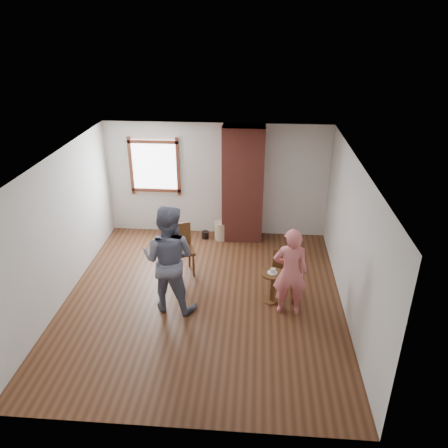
{
  "coord_description": "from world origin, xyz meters",
  "views": [
    {
      "loc": [
        0.89,
        -6.51,
        4.69
      ],
      "look_at": [
        0.32,
        0.8,
        1.15
      ],
      "focal_mm": 35.0,
      "sensor_mm": 36.0,
      "label": 1
    }
  ],
  "objects": [
    {
      "name": "cake_plate",
      "position": [
        1.23,
        0.05,
        0.6
      ],
      "size": [
        0.18,
        0.18,
        0.01
      ],
      "primitive_type": "cylinder",
      "color": "white",
      "rests_on": "side_table"
    },
    {
      "name": "room_shell",
      "position": [
        -0.06,
        0.61,
        1.81
      ],
      "size": [
        5.04,
        5.52,
        2.62
      ],
      "color": "silver",
      "rests_on": "ground"
    },
    {
      "name": "dining_chair_left",
      "position": [
        -0.55,
        0.95,
        0.56
      ],
      "size": [
        0.6,
        0.6,
        1.0
      ],
      "rotation": [
        0.0,
        0.0,
        0.37
      ],
      "color": "brown",
      "rests_on": "ground"
    },
    {
      "name": "cake_slice",
      "position": [
        1.24,
        0.05,
        0.64
      ],
      "size": [
        0.08,
        0.07,
        0.06
      ],
      "primitive_type": "cube",
      "color": "white",
      "rests_on": "cake_plate"
    },
    {
      "name": "brick_chimney",
      "position": [
        0.6,
        2.5,
        1.3
      ],
      "size": [
        0.9,
        0.5,
        2.6
      ],
      "primitive_type": "cube",
      "color": "#974135",
      "rests_on": "ground"
    },
    {
      "name": "dark_pot",
      "position": [
        -0.25,
        2.4,
        0.08
      ],
      "size": [
        0.17,
        0.17,
        0.17
      ],
      "primitive_type": "cylinder",
      "rotation": [
        0.0,
        0.0,
        0.03
      ],
      "color": "black",
      "rests_on": "ground"
    },
    {
      "name": "dining_chair_right",
      "position": [
        1.44,
        0.23,
        0.5
      ],
      "size": [
        0.43,
        0.43,
        0.9
      ],
      "rotation": [
        0.0,
        0.0,
        -0.03
      ],
      "color": "brown",
      "rests_on": "ground"
    },
    {
      "name": "ground",
      "position": [
        0.0,
        0.0,
        0.0
      ],
      "size": [
        5.5,
        5.5,
        0.0
      ],
      "primitive_type": "plane",
      "color": "brown",
      "rests_on": "ground"
    },
    {
      "name": "stoneware_crock",
      "position": [
        0.14,
        2.4,
        0.21
      ],
      "size": [
        0.37,
        0.37,
        0.43
      ],
      "primitive_type": "cylinder",
      "rotation": [
        0.0,
        0.0,
        -0.13
      ],
      "color": "tan",
      "rests_on": "ground"
    },
    {
      "name": "side_table",
      "position": [
        1.23,
        0.05,
        0.4
      ],
      "size": [
        0.4,
        0.4,
        0.6
      ],
      "color": "brown",
      "rests_on": "ground"
    },
    {
      "name": "man",
      "position": [
        -0.54,
        -0.25,
        0.97
      ],
      "size": [
        1.07,
        0.9,
        1.94
      ],
      "primitive_type": "imported",
      "rotation": [
        0.0,
        0.0,
        2.95
      ],
      "color": "#131534",
      "rests_on": "ground"
    },
    {
      "name": "person_pink",
      "position": [
        1.51,
        -0.24,
        0.8
      ],
      "size": [
        0.59,
        0.39,
        1.6
      ],
      "primitive_type": "imported",
      "rotation": [
        0.0,
        0.0,
        3.14
      ],
      "color": "#E17071",
      "rests_on": "ground"
    }
  ]
}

